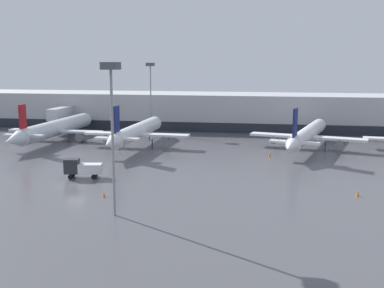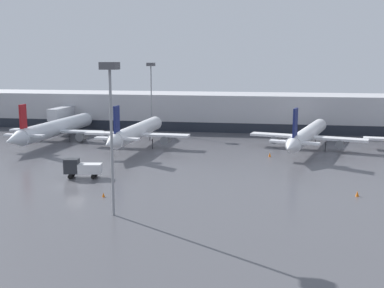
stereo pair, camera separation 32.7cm
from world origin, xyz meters
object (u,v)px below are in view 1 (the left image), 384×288
object	(u,v)px
apron_light_mast_1	(150,77)
parked_jet_2	(307,134)
traffic_cone_0	(358,194)
parked_jet_0	(56,128)
apron_light_mast_2	(111,95)
service_truck_1	(82,168)
traffic_cone_4	(104,195)
traffic_cone_3	(270,155)
parked_jet_1	(136,132)

from	to	relation	value
apron_light_mast_1	parked_jet_2	bearing A→B (deg)	-25.56
traffic_cone_0	parked_jet_0	bearing A→B (deg)	149.04
parked_jet_2	traffic_cone_0	bearing A→B (deg)	-158.79
parked_jet_2	apron_light_mast_2	world-z (taller)	apron_light_mast_2
parked_jet_0	apron_light_mast_2	world-z (taller)	apron_light_mast_2
parked_jet_0	parked_jet_2	distance (m)	53.58
service_truck_1	apron_light_mast_1	xyz separation A→B (m)	(-1.54, 47.28, 11.91)
traffic_cone_4	parked_jet_2	bearing A→B (deg)	54.67
parked_jet_0	traffic_cone_0	size ratio (longest dim) A/B	54.58
parked_jet_0	traffic_cone_3	distance (m)	47.56
parked_jet_0	service_truck_1	xyz separation A→B (m)	(18.88, -31.28, -1.24)
parked_jet_1	traffic_cone_4	bearing A→B (deg)	-168.80
traffic_cone_3	parked_jet_2	bearing A→B (deg)	50.88
service_truck_1	traffic_cone_3	bearing A→B (deg)	-152.06
parked_jet_1	traffic_cone_3	bearing A→B (deg)	-99.10
parked_jet_2	apron_light_mast_1	world-z (taller)	apron_light_mast_1
apron_light_mast_1	parked_jet_0	bearing A→B (deg)	-137.30
traffic_cone_3	traffic_cone_4	bearing A→B (deg)	-124.16
parked_jet_0	traffic_cone_4	xyz separation A→B (m)	(25.71, -40.62, -2.51)
service_truck_1	traffic_cone_0	xyz separation A→B (m)	(39.05, -3.47, -1.20)
parked_jet_1	apron_light_mast_2	bearing A→B (deg)	-165.42
traffic_cone_0	traffic_cone_4	distance (m)	32.75
parked_jet_0	parked_jet_1	distance (m)	20.40
parked_jet_0	apron_light_mast_1	size ratio (longest dim) A/B	2.31
service_truck_1	traffic_cone_0	distance (m)	39.23
traffic_cone_3	service_truck_1	bearing A→B (deg)	-142.47
traffic_cone_4	apron_light_mast_2	size ratio (longest dim) A/B	0.03
parked_jet_2	service_truck_1	world-z (taller)	parked_jet_2
parked_jet_0	parked_jet_2	size ratio (longest dim) A/B	1.10
parked_jet_0	traffic_cone_4	bearing A→B (deg)	-146.32
service_truck_1	apron_light_mast_1	distance (m)	48.78
parked_jet_1	apron_light_mast_1	distance (m)	23.54
parked_jet_0	parked_jet_2	world-z (taller)	parked_jet_2
parked_jet_2	service_truck_1	bearing A→B (deg)	144.58
traffic_cone_3	parked_jet_0	bearing A→B (deg)	167.67
parked_jet_2	traffic_cone_0	distance (m)	33.81
parked_jet_2	parked_jet_1	bearing A→B (deg)	110.08
parked_jet_2	apron_light_mast_1	size ratio (longest dim) A/B	2.10
parked_jet_0	traffic_cone_0	world-z (taller)	parked_jet_0
service_truck_1	apron_light_mast_1	world-z (taller)	apron_light_mast_1
service_truck_1	apron_light_mast_2	distance (m)	22.84
service_truck_1	apron_light_mast_1	size ratio (longest dim) A/B	0.34
traffic_cone_0	parked_jet_1	bearing A→B (deg)	142.12
traffic_cone_0	traffic_cone_4	xyz separation A→B (m)	(-32.21, -5.87, -0.07)
parked_jet_1	service_truck_1	xyz separation A→B (m)	(-0.89, -26.22, -1.68)
parked_jet_0	parked_jet_1	size ratio (longest dim) A/B	1.15
traffic_cone_0	apron_light_mast_1	world-z (taller)	apron_light_mast_1
parked_jet_0	service_truck_1	distance (m)	36.56
service_truck_1	traffic_cone_4	distance (m)	11.65
service_truck_1	traffic_cone_3	world-z (taller)	service_truck_1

